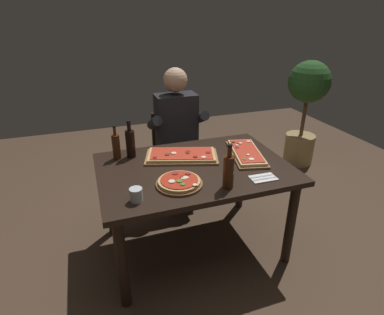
# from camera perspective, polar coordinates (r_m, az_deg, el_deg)

# --- Properties ---
(ground_plane) EXTENTS (6.40, 6.40, 0.00)m
(ground_plane) POSITION_cam_1_polar(r_m,az_deg,el_deg) (2.74, 0.36, -15.58)
(ground_plane) COLOR #4C3828
(dining_table) EXTENTS (1.40, 0.96, 0.74)m
(dining_table) POSITION_cam_1_polar(r_m,az_deg,el_deg) (2.36, 0.40, -3.67)
(dining_table) COLOR black
(dining_table) RESTS_ON ground_plane
(pizza_rectangular_front) EXTENTS (0.62, 0.44, 0.05)m
(pizza_rectangular_front) POSITION_cam_1_polar(r_m,az_deg,el_deg) (2.44, -1.89, 0.36)
(pizza_rectangular_front) COLOR olive
(pizza_rectangular_front) RESTS_ON dining_table
(pizza_rectangular_left) EXTENTS (0.35, 0.56, 0.05)m
(pizza_rectangular_left) POSITION_cam_1_polar(r_m,az_deg,el_deg) (2.53, 9.84, 0.86)
(pizza_rectangular_left) COLOR brown
(pizza_rectangular_left) RESTS_ON dining_table
(pizza_round_far) EXTENTS (0.31, 0.31, 0.05)m
(pizza_round_far) POSITION_cam_1_polar(r_m,az_deg,el_deg) (2.07, -2.32, -4.54)
(pizza_round_far) COLOR brown
(pizza_round_far) RESTS_ON dining_table
(wine_bottle_dark) EXTENTS (0.07, 0.07, 0.30)m
(wine_bottle_dark) POSITION_cam_1_polar(r_m,az_deg,el_deg) (2.47, -11.16, 2.63)
(wine_bottle_dark) COLOR black
(wine_bottle_dark) RESTS_ON dining_table
(oil_bottle_amber) EXTENTS (0.07, 0.07, 0.30)m
(oil_bottle_amber) POSITION_cam_1_polar(r_m,az_deg,el_deg) (2.01, 6.67, -2.46)
(oil_bottle_amber) COLOR #47230F
(oil_bottle_amber) RESTS_ON dining_table
(vinegar_bottle_green) EXTENTS (0.06, 0.06, 0.27)m
(vinegar_bottle_green) POSITION_cam_1_polar(r_m,az_deg,el_deg) (2.47, -13.63, 2.02)
(vinegar_bottle_green) COLOR #47230F
(vinegar_bottle_green) RESTS_ON dining_table
(tumbler_near_camera) EXTENTS (0.08, 0.08, 0.09)m
(tumbler_near_camera) POSITION_cam_1_polar(r_m,az_deg,el_deg) (1.93, -10.12, -6.85)
(tumbler_near_camera) COLOR silver
(tumbler_near_camera) RESTS_ON dining_table
(napkin_cutlery_set) EXTENTS (0.18, 0.12, 0.01)m
(napkin_cutlery_set) POSITION_cam_1_polar(r_m,az_deg,el_deg) (2.21, 12.83, -3.66)
(napkin_cutlery_set) COLOR white
(napkin_cutlery_set) RESTS_ON dining_table
(diner_chair) EXTENTS (0.44, 0.44, 0.87)m
(diner_chair) POSITION_cam_1_polar(r_m,az_deg,el_deg) (3.19, -3.14, 1.14)
(diner_chair) COLOR black
(diner_chair) RESTS_ON ground_plane
(seated_diner) EXTENTS (0.53, 0.41, 1.33)m
(seated_diner) POSITION_cam_1_polar(r_m,az_deg,el_deg) (2.99, -2.61, 4.74)
(seated_diner) COLOR #23232D
(seated_diner) RESTS_ON ground_plane
(potted_plant_corner) EXTENTS (0.49, 0.49, 1.28)m
(potted_plant_corner) POSITION_cam_1_polar(r_m,az_deg,el_deg) (4.03, 20.03, 9.28)
(potted_plant_corner) COLOR tan
(potted_plant_corner) RESTS_ON ground_plane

